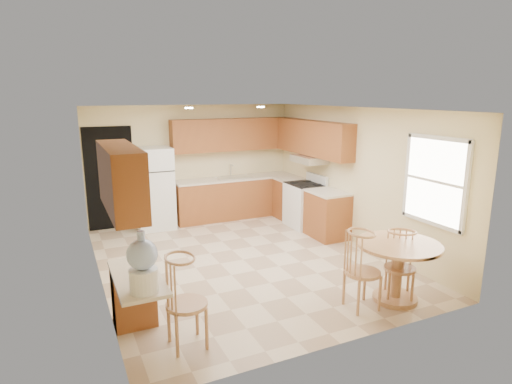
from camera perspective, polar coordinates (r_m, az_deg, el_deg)
name	(u,v)px	position (r m, az deg, el deg)	size (l,w,h in m)	color
floor	(243,260)	(7.30, -1.74, -8.99)	(5.50, 5.50, 0.00)	beige
ceiling	(242,109)	(6.77, -1.88, 11.03)	(4.50, 5.50, 0.02)	white
wall_back	(193,163)	(9.48, -8.41, 3.85)	(4.50, 0.02, 2.50)	beige
wall_front	(346,238)	(4.62, 11.88, -5.96)	(4.50, 0.02, 2.50)	beige
wall_left	(95,202)	(6.41, -20.63, -1.21)	(0.02, 5.50, 2.50)	beige
wall_right	(355,176)	(8.07, 13.05, 2.07)	(0.02, 5.50, 2.50)	beige
doorway	(110,179)	(9.16, -18.88, 1.70)	(0.90, 0.02, 2.10)	black
base_cab_back	(235,198)	(9.64, -2.75, -0.81)	(2.75, 0.60, 0.87)	#985326
counter_back	(235,178)	(9.55, -2.78, 1.84)	(2.75, 0.63, 0.04)	beige
base_cab_right_a	(290,199)	(9.58, 4.57, -0.93)	(0.60, 0.59, 0.87)	#985326
counter_right_a	(290,179)	(9.48, 4.62, 1.74)	(0.63, 0.59, 0.04)	beige
base_cab_right_b	(327,215)	(8.39, 9.47, -3.08)	(0.60, 0.80, 0.87)	#985326
counter_right_b	(328,192)	(8.28, 9.59, -0.05)	(0.63, 0.80, 0.04)	beige
upper_cab_back	(232,135)	(9.53, -3.16, 7.66)	(2.75, 0.33, 0.70)	#985326
upper_cab_right	(313,138)	(8.86, 7.57, 7.17)	(0.33, 2.42, 0.70)	#985326
upper_cab_left	(121,179)	(4.74, -17.57, 1.70)	(0.33, 1.40, 0.70)	#985326
sink	(234,177)	(9.53, -2.92, 1.96)	(0.78, 0.44, 0.01)	silver
range_hood	(309,159)	(8.85, 7.12, 4.36)	(0.50, 0.76, 0.14)	silver
desk_pedestal	(134,296)	(5.48, -16.00, -13.14)	(0.48, 0.42, 0.72)	#985326
desk_top	(137,278)	(4.98, -15.55, -10.93)	(0.50, 1.20, 0.04)	beige
window	(435,181)	(6.68, 22.77, 1.35)	(0.06, 1.12, 1.30)	white
can_light_a	(189,108)	(7.74, -8.94, 11.01)	(0.14, 0.14, 0.02)	white
can_light_b	(261,107)	(8.24, 0.63, 11.27)	(0.14, 0.14, 0.02)	white
refrigerator	(154,188)	(8.99, -13.48, 0.47)	(0.74, 0.72, 1.68)	white
stove	(305,204)	(9.00, 6.55, -1.66)	(0.65, 0.76, 1.09)	white
dining_table	(397,263)	(6.05, 18.34, -8.99)	(1.10, 1.10, 0.81)	tan
chair_table_a	(368,265)	(5.62, 14.75, -9.40)	(0.46, 0.59, 1.03)	tan
chair_table_b	(406,262)	(6.01, 19.31, -8.77)	(0.42, 0.49, 0.95)	tan
chair_desk	(189,296)	(4.71, -8.96, -13.57)	(0.46, 0.59, 1.04)	tan
water_crock	(143,265)	(4.48, -14.86, -9.34)	(0.31, 0.31, 0.64)	white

